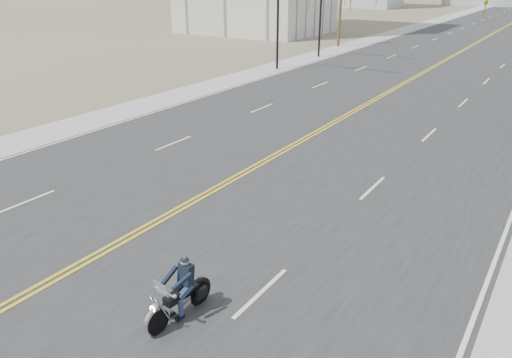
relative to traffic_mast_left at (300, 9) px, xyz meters
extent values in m
plane|color=#776D56|center=(8.98, -32.00, -4.94)|extent=(400.00, 400.00, 0.00)
cube|color=#303033|center=(8.98, 38.00, -4.93)|extent=(20.00, 200.00, 0.01)
cube|color=#A5A5A0|center=(-2.52, 38.00, -4.93)|extent=(3.00, 200.00, 0.01)
cylinder|color=black|center=(-2.02, 0.00, -1.44)|extent=(0.20, 0.20, 7.00)
cylinder|color=black|center=(-2.02, 8.00, -1.44)|extent=(0.20, 0.20, 7.00)
camera|label=1|loc=(19.65, -37.07, 2.68)|focal=35.00mm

